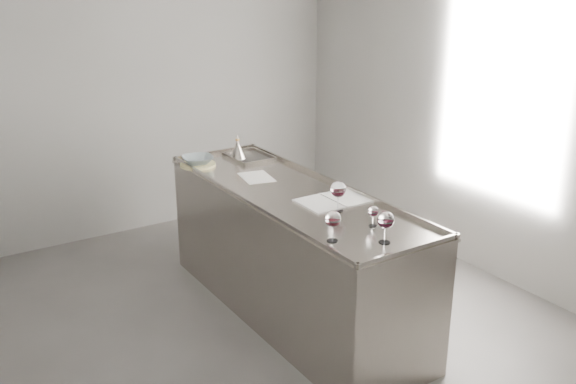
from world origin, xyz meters
TOP-DOWN VIEW (x-y plane):
  - room_shell at (0.00, 0.00)m, footprint 4.54×5.04m
  - counter at (0.50, 0.30)m, footprint 0.77×2.42m
  - wine_glass_left at (0.24, -0.53)m, footprint 0.09×0.09m
  - wine_glass_middle at (0.47, -0.71)m, footprint 0.10×0.10m
  - wine_glass_right at (0.56, -0.16)m, footprint 0.10×0.10m
  - wine_glass_small at (0.58, -0.48)m, footprint 0.06×0.06m
  - notebook at (0.63, -0.00)m, footprint 0.46×0.32m
  - loose_paper_top at (0.47, 0.74)m, footprint 0.27×0.34m
  - trivet at (0.23, 1.25)m, footprint 0.34×0.34m
  - ceramic_bowl at (0.23, 1.25)m, footprint 0.29×0.29m
  - wine_funnel at (0.60, 1.27)m, footprint 0.14×0.14m

SIDE VIEW (x-z plane):
  - counter at x=0.50m, z-range -0.01..0.96m
  - loose_paper_top at x=0.47m, z-range 0.94..0.94m
  - notebook at x=0.63m, z-range 0.94..0.96m
  - trivet at x=0.23m, z-range 0.94..0.96m
  - ceramic_bowl at x=0.23m, z-range 0.96..1.02m
  - wine_funnel at x=0.60m, z-range 0.90..1.11m
  - wine_glass_small at x=0.58m, z-range 0.97..1.10m
  - wine_glass_left at x=0.24m, z-range 0.98..1.16m
  - wine_glass_middle at x=0.47m, z-range 0.98..1.17m
  - wine_glass_right at x=0.56m, z-range 0.98..1.19m
  - room_shell at x=0.00m, z-range -0.02..2.82m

